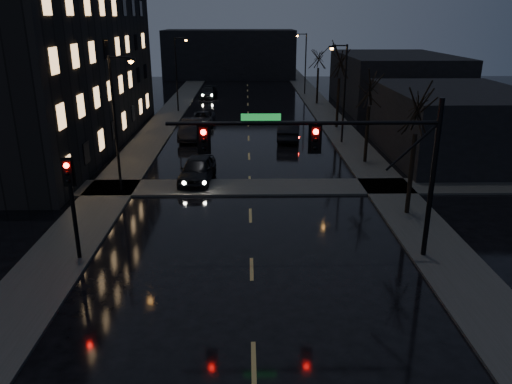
{
  "coord_description": "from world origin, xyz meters",
  "views": [
    {
      "loc": [
        -0.17,
        -10.72,
        10.01
      ],
      "look_at": [
        0.2,
        8.67,
        3.2
      ],
      "focal_mm": 35.0,
      "sensor_mm": 36.0,
      "label": 1
    }
  ],
  "objects_px": {
    "oncoming_car_b": "(192,129)",
    "lead_car": "(289,130)",
    "oncoming_car_c": "(203,118)",
    "oncoming_car_a": "(197,169)",
    "oncoming_car_d": "(208,92)"
  },
  "relations": [
    {
      "from": "oncoming_car_d",
      "to": "lead_car",
      "type": "bearing_deg",
      "value": -64.84
    },
    {
      "from": "oncoming_car_c",
      "to": "oncoming_car_a",
      "type": "bearing_deg",
      "value": -85.72
    },
    {
      "from": "oncoming_car_d",
      "to": "lead_car",
      "type": "xyz_separation_m",
      "value": [
        8.62,
        -23.94,
        0.15
      ]
    },
    {
      "from": "oncoming_car_c",
      "to": "oncoming_car_b",
      "type": "bearing_deg",
      "value": -93.73
    },
    {
      "from": "oncoming_car_a",
      "to": "oncoming_car_c",
      "type": "distance_m",
      "value": 17.93
    },
    {
      "from": "oncoming_car_c",
      "to": "lead_car",
      "type": "bearing_deg",
      "value": -38.15
    },
    {
      "from": "oncoming_car_d",
      "to": "lead_car",
      "type": "height_order",
      "value": "lead_car"
    },
    {
      "from": "oncoming_car_b",
      "to": "lead_car",
      "type": "xyz_separation_m",
      "value": [
        8.36,
        -0.4,
        -0.01
      ]
    },
    {
      "from": "oncoming_car_a",
      "to": "oncoming_car_b",
      "type": "xyz_separation_m",
      "value": [
        -1.57,
        11.92,
        0.04
      ]
    },
    {
      "from": "oncoming_car_b",
      "to": "lead_car",
      "type": "bearing_deg",
      "value": -1.35
    },
    {
      "from": "oncoming_car_b",
      "to": "oncoming_car_c",
      "type": "bearing_deg",
      "value": 86.87
    },
    {
      "from": "oncoming_car_a",
      "to": "oncoming_car_b",
      "type": "height_order",
      "value": "oncoming_car_b"
    },
    {
      "from": "oncoming_car_b",
      "to": "oncoming_car_d",
      "type": "bearing_deg",
      "value": 91.99
    },
    {
      "from": "oncoming_car_b",
      "to": "oncoming_car_c",
      "type": "distance_m",
      "value": 6.0
    },
    {
      "from": "oncoming_car_c",
      "to": "lead_car",
      "type": "distance_m",
      "value": 10.15
    }
  ]
}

